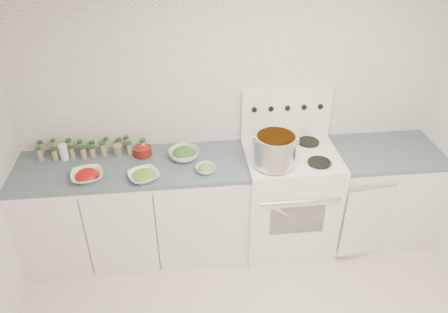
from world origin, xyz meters
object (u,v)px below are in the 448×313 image
stock_pot (275,149)px  bowl_tomato (87,175)px  bowl_snowpea (144,176)px  stove (288,195)px

stock_pot → bowl_tomato: bearing=179.6°
stock_pot → bowl_snowpea: stock_pot is taller
stock_pot → bowl_tomato: stock_pot is taller
stove → bowl_snowpea: bearing=-170.7°
stove → bowl_snowpea: (-1.19, -0.20, 0.44)m
stove → bowl_tomato: (-1.62, -0.15, 0.44)m
bowl_tomato → stock_pot: bearing=-0.4°
stock_pot → bowl_snowpea: bearing=-177.9°
bowl_snowpea → bowl_tomato: bearing=173.8°
stove → bowl_tomato: 1.68m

